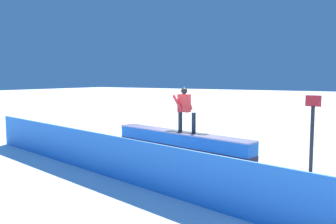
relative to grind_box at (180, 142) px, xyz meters
name	(u,v)px	position (x,y,z in m)	size (l,w,h in m)	color
ground_plane	(180,151)	(0.00, 0.00, -0.31)	(120.00, 120.00, 0.00)	white
grind_box	(180,142)	(0.00, 0.00, 0.00)	(5.73, 1.77, 0.69)	blue
snowboarder	(185,108)	(-0.21, 0.06, 1.21)	(1.54, 0.42, 1.53)	black
safety_fence	(108,156)	(0.00, 3.71, 0.24)	(12.85, 0.06, 1.09)	#3081EA
trail_marker	(312,131)	(-4.35, 0.40, 0.80)	(0.40, 0.10, 2.08)	#262628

